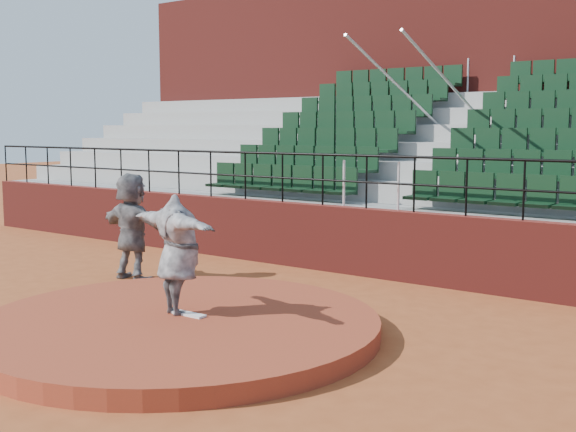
{
  "coord_description": "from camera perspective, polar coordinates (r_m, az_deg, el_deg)",
  "views": [
    {
      "loc": [
        6.94,
        -6.85,
        2.83
      ],
      "look_at": [
        0.0,
        2.5,
        1.4
      ],
      "focal_mm": 45.0,
      "sensor_mm": 36.0,
      "label": 1
    }
  ],
  "objects": [
    {
      "name": "ground",
      "position": [
        10.15,
        -8.56,
        -9.26
      ],
      "size": [
        90.0,
        90.0,
        0.0
      ],
      "primitive_type": "plane",
      "color": "#9F4C24",
      "rests_on": "ground"
    },
    {
      "name": "pitchers_mound",
      "position": [
        10.12,
        -8.57,
        -8.58
      ],
      "size": [
        5.5,
        5.5,
        0.25
      ],
      "primitive_type": "cylinder",
      "color": "#983A22",
      "rests_on": "ground"
    },
    {
      "name": "pitching_rubber",
      "position": [
        10.18,
        -7.98,
        -7.65
      ],
      "size": [
        0.6,
        0.15,
        0.03
      ],
      "primitive_type": "cube",
      "color": "white",
      "rests_on": "pitchers_mound"
    },
    {
      "name": "boundary_wall",
      "position": [
        13.9,
        6.16,
        -2.06
      ],
      "size": [
        24.0,
        0.3,
        1.3
      ],
      "primitive_type": "cube",
      "color": "maroon",
      "rests_on": "ground"
    },
    {
      "name": "wall_railing",
      "position": [
        13.75,
        6.24,
        3.62
      ],
      "size": [
        24.04,
        0.05,
        1.03
      ],
      "color": "black",
      "rests_on": "boundary_wall"
    },
    {
      "name": "seating_deck",
      "position": [
        17.03,
        12.43,
        2.2
      ],
      "size": [
        24.0,
        5.97,
        4.63
      ],
      "color": "#9A9994",
      "rests_on": "ground"
    },
    {
      "name": "press_box_facade",
      "position": [
        20.66,
        17.15,
        8.69
      ],
      "size": [
        24.0,
        3.0,
        7.1
      ],
      "primitive_type": "cube",
      "color": "maroon",
      "rests_on": "ground"
    },
    {
      "name": "pitcher",
      "position": [
        10.1,
        -8.71,
        -3.02
      ],
      "size": [
        2.13,
        1.1,
        1.67
      ],
      "primitive_type": "imported",
      "rotation": [
        0.0,
        0.0,
        2.86
      ],
      "color": "black",
      "rests_on": "pitchers_mound"
    },
    {
      "name": "fielder",
      "position": [
        13.74,
        -12.21,
        -0.8
      ],
      "size": [
        1.87,
        0.63,
        2.01
      ],
      "primitive_type": "imported",
      "rotation": [
        0.0,
        0.0,
        3.12
      ],
      "color": "black",
      "rests_on": "ground"
    }
  ]
}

